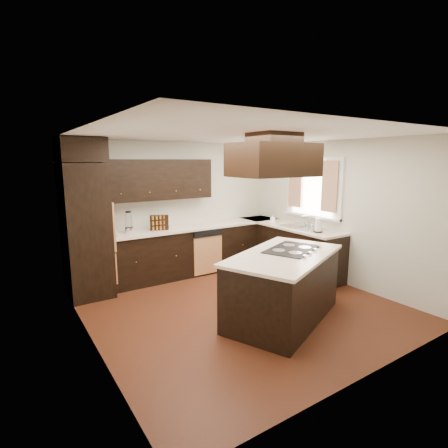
{
  "coord_description": "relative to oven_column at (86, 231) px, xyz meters",
  "views": [
    {
      "loc": [
        -2.91,
        -3.99,
        2.16
      ],
      "look_at": [
        0.1,
        0.6,
        1.15
      ],
      "focal_mm": 28.0,
      "sensor_mm": 36.0,
      "label": 1
    }
  ],
  "objects": [
    {
      "name": "upper_cabinets",
      "position": [
        1.34,
        0.23,
        0.75
      ],
      "size": [
        2.0,
        0.34,
        0.72
      ],
      "primitive_type": "cube",
      "color": "black",
      "rests_on": "wall_back"
    },
    {
      "name": "mixing_bowl",
      "position": [
        0.42,
        0.01,
        -0.11
      ],
      "size": [
        0.27,
        0.27,
        0.06
      ],
      "primitive_type": "imported",
      "rotation": [
        0.0,
        0.0,
        -0.1
      ],
      "color": "white",
      "rests_on": "countertop_back"
    },
    {
      "name": "sink_rim",
      "position": [
        3.58,
        -1.16,
        -0.14
      ],
      "size": [
        0.52,
        0.84,
        0.01
      ],
      "primitive_type": "cube",
      "color": "silver",
      "rests_on": "countertop_right"
    },
    {
      "name": "island_top",
      "position": [
        2.03,
        -2.35,
        -0.16
      ],
      "size": [
        2.11,
        1.69,
        0.04
      ],
      "primitive_type": "cube",
      "rotation": [
        0.0,
        0.0,
        0.41
      ],
      "color": "#F6DFC8",
      "rests_on": "island"
    },
    {
      "name": "soap_bottle",
      "position": [
        3.47,
        -0.46,
        -0.06
      ],
      "size": [
        0.08,
        0.08,
        0.16
      ],
      "primitive_type": "imported",
      "rotation": [
        0.0,
        0.0,
        -0.13
      ],
      "color": "white",
      "rests_on": "countertop_right"
    },
    {
      "name": "countertop_right",
      "position": [
        3.56,
        -0.8,
        -0.16
      ],
      "size": [
        0.63,
        2.4,
        0.04
      ],
      "primitive_type": "cube",
      "color": "#F6DFC8",
      "rests_on": "base_cabinets_right"
    },
    {
      "name": "blender_pitcher",
      "position": [
        0.72,
        0.1,
        0.09
      ],
      "size": [
        0.13,
        0.13,
        0.26
      ],
      "primitive_type": "cone",
      "color": "silver",
      "rests_on": "blender_base"
    },
    {
      "name": "hood_duct",
      "position": [
        1.88,
        -2.25,
        1.38
      ],
      "size": [
        0.55,
        0.5,
        0.13
      ],
      "primitive_type": "cube",
      "color": "black",
      "rests_on": "ceiling"
    },
    {
      "name": "base_cabinets_back",
      "position": [
        1.81,
        0.09,
        -0.62
      ],
      "size": [
        2.93,
        0.6,
        0.88
      ],
      "primitive_type": "cube",
      "color": "black",
      "rests_on": "floor"
    },
    {
      "name": "island",
      "position": [
        2.03,
        -2.35,
        -0.62
      ],
      "size": [
        2.02,
        1.61,
        0.88
      ],
      "primitive_type": "cube",
      "rotation": [
        0.0,
        0.0,
        0.41
      ],
      "color": "black",
      "rests_on": "floor"
    },
    {
      "name": "dishwasher_front",
      "position": [
        2.1,
        -0.2,
        -0.66
      ],
      "size": [
        0.6,
        0.05,
        0.72
      ],
      "primitive_type": "cube",
      "color": "tan",
      "rests_on": "floor"
    },
    {
      "name": "wall_back",
      "position": [
        1.78,
        0.4,
        0.19
      ],
      "size": [
        4.2,
        0.02,
        2.5
      ],
      "primitive_type": "cube",
      "color": "beige",
      "rests_on": "ground"
    },
    {
      "name": "ceiling",
      "position": [
        1.78,
        -1.71,
        1.45
      ],
      "size": [
        4.2,
        4.2,
        0.02
      ],
      "primitive_type": "cube",
      "color": "white",
      "rests_on": "ground"
    },
    {
      "name": "wall_right",
      "position": [
        3.88,
        -1.71,
        0.19
      ],
      "size": [
        0.02,
        4.2,
        2.5
      ],
      "primitive_type": "cube",
      "color": "beige",
      "rests_on": "ground"
    },
    {
      "name": "window_pane",
      "position": [
        3.87,
        -1.16,
        0.59
      ],
      "size": [
        0.0,
        1.2,
        1.0
      ],
      "primitive_type": "cube",
      "color": "white",
      "rests_on": "wall_right"
    },
    {
      "name": "blender_base",
      "position": [
        0.72,
        0.1,
        -0.09
      ],
      "size": [
        0.15,
        0.15,
        0.1
      ],
      "primitive_type": "cylinder",
      "color": "silver",
      "rests_on": "countertop_back"
    },
    {
      "name": "floor",
      "position": [
        1.78,
        -1.71,
        -1.07
      ],
      "size": [
        4.2,
        4.2,
        0.02
      ],
      "primitive_type": "cube",
      "color": "#5F2C17",
      "rests_on": "ground"
    },
    {
      "name": "window_frame",
      "position": [
        3.85,
        -1.16,
        0.59
      ],
      "size": [
        0.06,
        1.32,
        1.12
      ],
      "primitive_type": "cube",
      "color": "white",
      "rests_on": "wall_right"
    },
    {
      "name": "paper_towel",
      "position": [
        3.49,
        -1.62,
        -0.01
      ],
      "size": [
        0.15,
        0.15,
        0.25
      ],
      "primitive_type": "cylinder",
      "rotation": [
        0.0,
        0.0,
        0.38
      ],
      "color": "white",
      "rests_on": "countertop_right"
    },
    {
      "name": "wall_front",
      "position": [
        1.78,
        -3.81,
        0.19
      ],
      "size": [
        4.2,
        0.02,
        2.5
      ],
      "primitive_type": "cube",
      "color": "beige",
      "rests_on": "ground"
    },
    {
      "name": "curtain_left",
      "position": [
        3.79,
        -1.57,
        0.64
      ],
      "size": [
        0.02,
        0.34,
        0.9
      ],
      "primitive_type": "cube",
      "color": "beige",
      "rests_on": "wall_right"
    },
    {
      "name": "curtain_right",
      "position": [
        3.79,
        -0.74,
        0.64
      ],
      "size": [
        0.02,
        0.34,
        0.9
      ],
      "primitive_type": "cube",
      "color": "beige",
      "rests_on": "wall_right"
    },
    {
      "name": "countertop_back",
      "position": [
        1.81,
        0.08,
        -0.16
      ],
      "size": [
        2.93,
        0.63,
        0.04
      ],
      "primitive_type": "cube",
      "color": "#F6DFC8",
      "rests_on": "base_cabinets_back"
    },
    {
      "name": "spice_rack",
      "position": [
        1.27,
        0.08,
        -0.0
      ],
      "size": [
        0.33,
        0.19,
        0.27
      ],
      "primitive_type": "cube",
      "rotation": [
        0.0,
        0.0,
        -0.37
      ],
      "color": "black",
      "rests_on": "countertop_back"
    },
    {
      "name": "cooktop",
      "position": [
        2.27,
        -2.24,
        -0.13
      ],
      "size": [
        1.0,
        0.85,
        0.01
      ],
      "primitive_type": "cube",
      "rotation": [
        0.0,
        0.0,
        0.41
      ],
      "color": "black",
      "rests_on": "island_top"
    },
    {
      "name": "range_hood",
      "position": [
        1.88,
        -2.25,
        1.1
      ],
      "size": [
        1.05,
        0.72,
        0.42
      ],
      "primitive_type": "cube",
      "color": "black",
      "rests_on": "ceiling"
    },
    {
      "name": "wall_oven_face",
      "position": [
        0.35,
        0.0,
        0.06
      ],
      "size": [
        0.05,
        0.62,
        0.78
      ],
      "primitive_type": "cube",
      "color": "tan",
      "rests_on": "oven_column"
    },
    {
      "name": "wall_left",
      "position": [
        -0.33,
        -1.71,
        0.19
      ],
      "size": [
        0.02,
        4.2,
        2.5
      ],
      "primitive_type": "cube",
      "color": "beige",
      "rests_on": "ground"
    },
    {
      "name": "oven_column",
      "position": [
        0.0,
        0.0,
        0.0
      ],
      "size": [
        0.65,
        0.75,
        2.12
      ],
      "primitive_type": "cube",
      "color": "black",
      "rests_on": "floor"
    },
    {
      "name": "base_cabinets_right",
      "position": [
        3.58,
        -0.8,
        -0.62
      ],
      "size": [
        0.6,
        2.4,
        0.88
      ],
      "primitive_type": "cube",
      "color": "black",
      "rests_on": "floor"
    }
  ]
}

